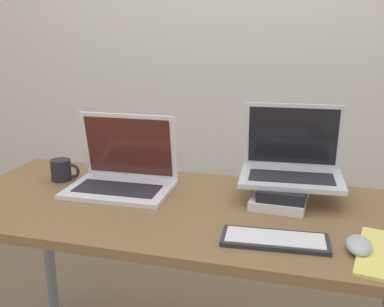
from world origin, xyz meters
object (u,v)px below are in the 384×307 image
at_px(laptop_on_books, 292,164).
at_px(wireless_keyboard, 275,240).
at_px(book_stack, 282,191).
at_px(mouse, 359,245).
at_px(mug, 62,170).
at_px(laptop_left, 122,174).

bearing_deg(laptop_on_books, wireless_keyboard, -92.70).
height_order(book_stack, mouse, book_stack).
distance_m(wireless_keyboard, mouse, 0.22).
relative_size(laptop_on_books, mug, 3.06).
height_order(wireless_keyboard, mouse, mouse).
xyz_separation_m(wireless_keyboard, mouse, (0.22, 0.01, 0.01)).
height_order(laptop_left, wireless_keyboard, laptop_left).
bearing_deg(wireless_keyboard, laptop_left, 154.22).
distance_m(book_stack, mouse, 0.38).
bearing_deg(mouse, book_stack, 125.38).
distance_m(wireless_keyboard, mug, 0.88).
xyz_separation_m(book_stack, mug, (-0.82, -0.02, 0.01)).
relative_size(book_stack, wireless_keyboard, 0.94).
bearing_deg(laptop_on_books, laptop_left, -171.26).
bearing_deg(book_stack, laptop_left, -175.80).
bearing_deg(laptop_left, laptop_on_books, 8.74).
xyz_separation_m(wireless_keyboard, mug, (-0.83, 0.30, 0.03)).
relative_size(laptop_left, mug, 3.17).
relative_size(laptop_left, mouse, 3.42).
xyz_separation_m(book_stack, laptop_on_books, (0.02, 0.05, 0.08)).
height_order(laptop_left, mouse, laptop_left).
bearing_deg(mug, laptop_left, -4.54).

